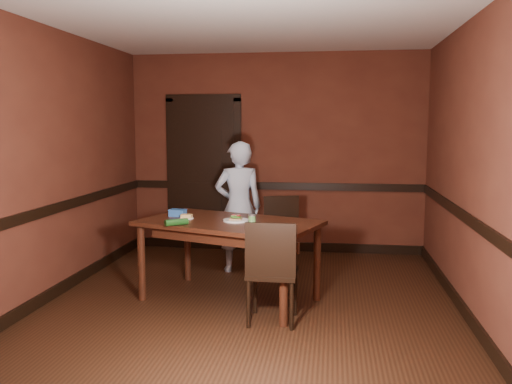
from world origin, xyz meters
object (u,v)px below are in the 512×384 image
(chair_far, at_px, (275,236))
(sauce_jar, at_px, (252,219))
(chair_near, at_px, (273,271))
(cheese_saucer, at_px, (187,217))
(person, at_px, (239,207))
(sandwich_plate, at_px, (236,219))
(food_tub, at_px, (178,213))
(dining_table, at_px, (229,261))

(chair_far, height_order, sauce_jar, chair_far)
(chair_far, relative_size, sauce_jar, 10.57)
(chair_far, xyz_separation_m, chair_near, (0.15, -1.53, 0.01))
(sauce_jar, relative_size, cheese_saucer, 0.60)
(person, relative_size, sandwich_plate, 6.21)
(chair_far, relative_size, food_tub, 4.94)
(cheese_saucer, bearing_deg, food_tub, 135.44)
(person, xyz_separation_m, sauce_jar, (0.34, -1.20, 0.07))
(person, distance_m, cheese_saucer, 1.08)
(chair_far, height_order, food_tub, chair_far)
(dining_table, relative_size, sandwich_plate, 6.86)
(chair_far, height_order, cheese_saucer, chair_far)
(dining_table, xyz_separation_m, sandwich_plate, (0.07, -0.00, 0.42))
(chair_far, distance_m, sandwich_plate, 1.10)
(sandwich_plate, height_order, cheese_saucer, sandwich_plate)
(sauce_jar, bearing_deg, chair_near, -59.67)
(dining_table, relative_size, cheese_saucer, 12.06)
(chair_far, height_order, sandwich_plate, chair_far)
(sandwich_plate, relative_size, cheese_saucer, 1.76)
(dining_table, bearing_deg, chair_near, -27.93)
(food_tub, bearing_deg, cheese_saucer, -36.83)
(chair_far, distance_m, person, 0.56)
(chair_far, distance_m, food_tub, 1.28)
(chair_far, bearing_deg, cheese_saucer, -147.64)
(chair_far, height_order, chair_near, chair_near)
(dining_table, distance_m, food_tub, 0.75)
(sauce_jar, height_order, food_tub, sauce_jar)
(person, xyz_separation_m, food_tub, (-0.48, -0.89, 0.06))
(person, height_order, cheese_saucer, person)
(sauce_jar, distance_m, food_tub, 0.88)
(person, relative_size, sauce_jar, 18.15)
(person, bearing_deg, dining_table, 76.06)
(person, bearing_deg, sauce_jar, 86.90)
(sandwich_plate, bearing_deg, dining_table, 178.00)
(cheese_saucer, distance_m, food_tub, 0.18)
(chair_far, distance_m, cheese_saucer, 1.27)
(sandwich_plate, distance_m, cheese_saucer, 0.52)
(dining_table, height_order, sandwich_plate, sandwich_plate)
(sauce_jar, bearing_deg, sandwich_plate, 149.24)
(dining_table, xyz_separation_m, chair_far, (0.35, 1.00, 0.05))
(dining_table, distance_m, sauce_jar, 0.52)
(sandwich_plate, distance_m, food_tub, 0.67)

